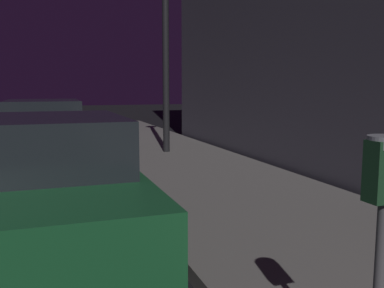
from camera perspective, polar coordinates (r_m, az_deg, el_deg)
The scene contains 3 objects.
parking_meter at distance 2.28m, azimuth 24.24°, elevation -7.19°, with size 0.19×0.19×1.35m.
car_green at distance 4.86m, azimuth -18.65°, elevation -5.03°, with size 2.00×4.27×1.43m.
car_black at distance 10.84m, azimuth -19.17°, elevation 1.83°, with size 2.13×4.32×1.43m.
Camera 1 is at (2.82, -2.01, 1.73)m, focal length 39.97 mm.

